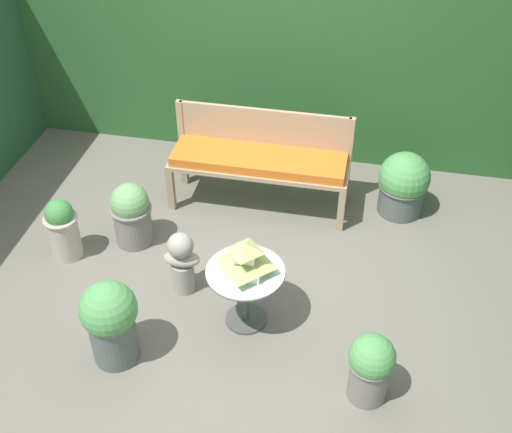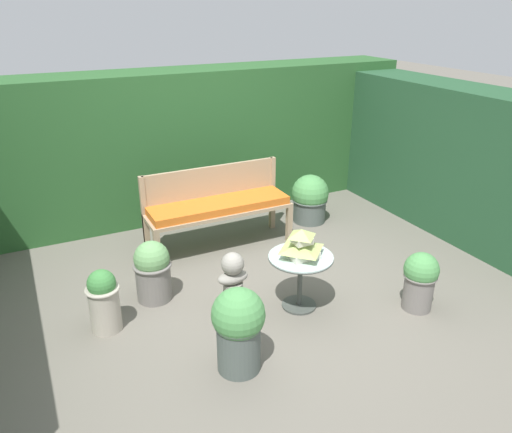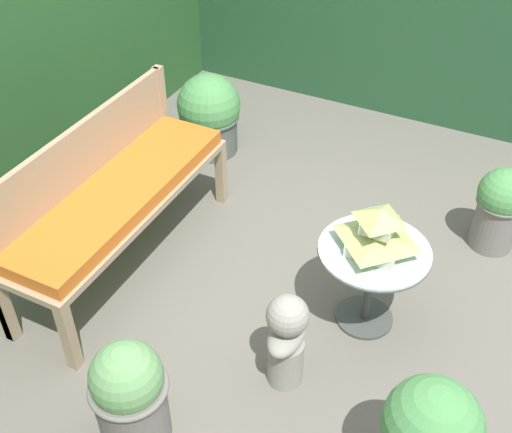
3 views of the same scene
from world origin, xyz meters
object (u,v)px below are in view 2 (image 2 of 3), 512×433
pagoda_birdhouse (301,245)px  potted_plant_bench_right (420,279)px  potted_plant_table_far (310,199)px  potted_plant_path_edge (238,327)px  patio_table (300,267)px  potted_plant_bench_left (153,270)px  garden_bench (219,208)px  garden_bust (233,279)px  potted_plant_table_near (104,300)px

pagoda_birdhouse → potted_plant_bench_right: 1.12m
pagoda_birdhouse → potted_plant_table_far: 1.99m
potted_plant_path_edge → patio_table: bearing=31.6°
potted_plant_table_far → potted_plant_path_edge: potted_plant_path_edge is taller
patio_table → potted_plant_bench_left: 1.36m
pagoda_birdhouse → potted_plant_path_edge: bearing=-148.4°
garden_bench → pagoda_birdhouse: (0.19, -1.44, 0.16)m
garden_bench → potted_plant_path_edge: potted_plant_path_edge is taller
garden_bust → garden_bench: bearing=70.3°
potted_plant_bench_right → potted_plant_path_edge: bearing=-179.4°
pagoda_birdhouse → potted_plant_table_near: pagoda_birdhouse is taller
garden_bench → potted_plant_table_far: potted_plant_table_far is taller
garden_bust → potted_plant_bench_left: size_ratio=0.97×
potted_plant_bench_left → potted_plant_table_near: size_ratio=1.03×
patio_table → potted_plant_path_edge: bearing=-148.4°
garden_bench → potted_plant_bench_left: size_ratio=2.75×
garden_bench → potted_plant_table_far: size_ratio=2.66×
potted_plant_table_far → potted_plant_bench_left: size_ratio=1.04×
garden_bust → potted_plant_bench_right: bearing=-28.4°
pagoda_birdhouse → potted_plant_bench_left: size_ratio=0.57×
pagoda_birdhouse → potted_plant_table_near: bearing=165.5°
garden_bust → potted_plant_table_far: size_ratio=0.93×
garden_bench → pagoda_birdhouse: size_ratio=4.82×
potted_plant_table_far → potted_plant_path_edge: bearing=-132.5°
patio_table → potted_plant_path_edge: potted_plant_path_edge is taller
garden_bench → potted_plant_table_far: bearing=7.6°
garden_bench → potted_plant_bench_right: same height
garden_bust → potted_plant_bench_right: garden_bust is taller
potted_plant_table_far → potted_plant_bench_right: potted_plant_table_far is taller
pagoda_birdhouse → garden_bust: pagoda_birdhouse is taller
garden_bench → garden_bust: garden_bust is taller
garden_bench → garden_bust: (-0.37, -1.21, -0.17)m
patio_table → potted_plant_bench_left: bearing=148.1°
garden_bust → potted_plant_path_edge: 0.80m
potted_plant_table_far → potted_plant_bench_left: 2.44m
potted_plant_bench_left → garden_bust: bearing=-39.4°
potted_plant_table_near → pagoda_birdhouse: bearing=-14.5°
pagoda_birdhouse → potted_plant_bench_right: bearing=-27.8°
patio_table → potted_plant_table_near: 1.71m
garden_bench → potted_plant_bench_left: (-0.97, -0.72, -0.17)m
patio_table → potted_plant_bench_right: 1.08m
potted_plant_path_edge → potted_plant_bench_right: size_ratio=1.24×
garden_bust → potted_plant_bench_right: size_ratio=1.02×
garden_bust → potted_plant_bench_left: potted_plant_bench_left is taller
patio_table → potted_plant_path_edge: size_ratio=0.85×
garden_bench → potted_plant_path_edge: size_ratio=2.36×
garden_bench → patio_table: size_ratio=2.79×
pagoda_birdhouse → potted_plant_path_edge: (-0.85, -0.52, -0.26)m
garden_bench → potted_plant_bench_left: potted_plant_bench_left is taller
patio_table → garden_bust: garden_bust is taller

